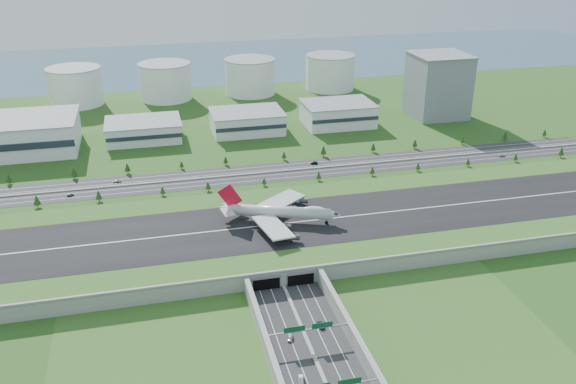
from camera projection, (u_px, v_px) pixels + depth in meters
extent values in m
plane|color=#2E4E18|center=(263.00, 239.00, 340.23)|extent=(1200.00, 1200.00, 0.00)
cube|color=gray|center=(263.00, 233.00, 338.60)|extent=(520.00, 100.00, 8.00)
cube|color=#2C5A1E|center=(263.00, 226.00, 336.93)|extent=(520.00, 100.00, 0.16)
cube|color=black|center=(263.00, 226.00, 336.88)|extent=(520.00, 58.00, 0.12)
cube|color=silver|center=(263.00, 226.00, 336.85)|extent=(520.00, 0.90, 0.02)
cube|color=gray|center=(283.00, 271.00, 292.88)|extent=(520.00, 1.20, 1.20)
cube|color=#28282B|center=(318.00, 367.00, 242.58)|extent=(34.00, 120.00, 0.12)
cube|color=gray|center=(318.00, 366.00, 242.42)|extent=(1.60, 120.00, 0.90)
cube|color=gray|center=(268.00, 350.00, 245.93)|extent=(2.40, 100.00, 8.00)
cube|color=gray|center=(353.00, 337.00, 253.77)|extent=(2.40, 100.00, 8.00)
cube|color=black|center=(266.00, 283.00, 292.54)|extent=(13.00, 1.20, 6.00)
cube|color=black|center=(301.00, 279.00, 296.20)|extent=(13.00, 1.20, 6.00)
cylinder|color=gray|center=(264.00, 344.00, 250.40)|extent=(0.70, 0.70, 7.00)
cylinder|color=gray|center=(351.00, 330.00, 258.58)|extent=(0.70, 0.70, 7.00)
cube|color=gray|center=(308.00, 330.00, 252.98)|extent=(38.00, 0.50, 0.50)
cube|color=#0C4C23|center=(294.00, 329.00, 251.03)|extent=(9.00, 0.30, 2.40)
cube|color=#0C4C23|center=(322.00, 325.00, 253.62)|extent=(9.00, 0.30, 2.40)
cube|color=#0C4C23|center=(350.00, 381.00, 222.56)|extent=(9.00, 0.30, 2.40)
cube|color=#28282B|center=(236.00, 176.00, 424.51)|extent=(560.00, 36.00, 0.12)
cylinder|color=#3D2819|center=(38.00, 205.00, 376.93)|extent=(0.50, 0.50, 2.82)
cone|color=black|center=(37.00, 200.00, 375.46)|extent=(4.39, 4.39, 5.64)
cylinder|color=#3D2819|center=(99.00, 200.00, 384.88)|extent=(0.50, 0.50, 2.61)
cone|color=black|center=(98.00, 195.00, 383.53)|extent=(4.05, 4.05, 5.21)
cylinder|color=#3D2819|center=(163.00, 194.00, 393.52)|extent=(0.50, 0.50, 2.20)
cone|color=black|center=(162.00, 190.00, 392.37)|extent=(3.43, 3.43, 4.41)
cylinder|color=#3D2819|center=(208.00, 190.00, 399.81)|extent=(0.50, 0.50, 2.34)
cone|color=black|center=(208.00, 185.00, 398.60)|extent=(3.64, 3.64, 4.68)
cylinder|color=#3D2819|center=(264.00, 184.00, 407.97)|extent=(0.50, 0.50, 2.03)
cone|color=black|center=(264.00, 181.00, 406.91)|extent=(3.15, 3.15, 4.05)
cylinder|color=#3D2819|center=(319.00, 179.00, 416.11)|extent=(0.50, 0.50, 2.31)
cone|color=black|center=(319.00, 175.00, 414.91)|extent=(3.60, 3.60, 4.63)
cylinder|color=#3D2819|center=(372.00, 174.00, 424.47)|extent=(0.50, 0.50, 2.36)
cone|color=black|center=(372.00, 170.00, 423.24)|extent=(3.67, 3.67, 4.72)
cylinder|color=#3D2819|center=(418.00, 170.00, 431.92)|extent=(0.50, 0.50, 2.20)
cone|color=black|center=(418.00, 166.00, 430.77)|extent=(3.43, 3.43, 4.41)
cylinder|color=#3D2819|center=(468.00, 165.00, 440.35)|extent=(0.50, 0.50, 2.16)
cone|color=black|center=(468.00, 161.00, 439.23)|extent=(3.36, 3.36, 4.31)
cylinder|color=#3D2819|center=(515.00, 160.00, 448.65)|extent=(0.50, 0.50, 2.27)
cone|color=black|center=(516.00, 157.00, 447.47)|extent=(3.53, 3.53, 4.53)
cylinder|color=#3D2819|center=(561.00, 156.00, 456.77)|extent=(0.50, 0.50, 2.85)
cone|color=black|center=(561.00, 151.00, 455.29)|extent=(4.43, 4.43, 5.69)
cylinder|color=#3D2819|center=(9.00, 182.00, 410.98)|extent=(0.50, 0.50, 2.54)
cone|color=black|center=(8.00, 178.00, 409.66)|extent=(3.95, 3.95, 5.08)
cylinder|color=#3D2819|center=(74.00, 176.00, 419.98)|extent=(0.50, 0.50, 2.85)
cone|color=black|center=(74.00, 171.00, 418.50)|extent=(4.44, 4.44, 5.70)
cylinder|color=#3D2819|center=(128.00, 172.00, 427.74)|extent=(0.50, 0.50, 2.65)
cone|color=black|center=(127.00, 167.00, 426.36)|extent=(4.13, 4.13, 5.31)
cylinder|color=#3D2819|center=(182.00, 167.00, 435.97)|extent=(0.50, 0.50, 2.04)
cone|color=black|center=(181.00, 164.00, 434.91)|extent=(3.17, 3.17, 4.08)
cylinder|color=#3D2819|center=(226.00, 164.00, 442.77)|extent=(0.50, 0.50, 2.26)
cone|color=black|center=(226.00, 160.00, 441.59)|extent=(3.51, 3.51, 4.52)
cylinder|color=#3D2819|center=(284.00, 158.00, 452.17)|extent=(0.50, 0.50, 2.23)
cone|color=black|center=(284.00, 155.00, 451.00)|extent=(3.47, 3.47, 4.47)
cylinder|color=#3D2819|center=(323.00, 155.00, 458.59)|extent=(0.50, 0.50, 2.94)
cone|color=black|center=(323.00, 150.00, 457.06)|extent=(4.57, 4.57, 5.88)
cylinder|color=#3D2819|center=(373.00, 151.00, 467.26)|extent=(0.50, 0.50, 2.49)
cone|color=black|center=(373.00, 147.00, 465.96)|extent=(3.87, 3.87, 4.98)
cylinder|color=#3D2819|center=(415.00, 147.00, 474.67)|extent=(0.50, 0.50, 2.60)
cone|color=black|center=(415.00, 143.00, 473.32)|extent=(4.04, 4.04, 5.20)
cylinder|color=#3D2819|center=(462.00, 143.00, 483.58)|extent=(0.50, 0.50, 2.14)
cone|color=black|center=(463.00, 140.00, 482.46)|extent=(3.32, 3.32, 4.27)
cylinder|color=#3D2819|center=(505.00, 139.00, 491.65)|extent=(0.50, 0.50, 2.61)
cone|color=black|center=(506.00, 135.00, 490.30)|extent=(4.05, 4.05, 5.21)
cylinder|color=#3D2819|center=(544.00, 136.00, 499.44)|extent=(0.50, 0.50, 2.32)
cone|color=black|center=(545.00, 132.00, 498.23)|extent=(3.62, 3.62, 4.65)
cube|color=white|center=(144.00, 130.00, 492.86)|extent=(58.00, 42.00, 15.00)
cube|color=white|center=(247.00, 122.00, 510.77)|extent=(58.00, 42.00, 17.00)
cube|color=white|center=(338.00, 114.00, 527.61)|extent=(58.00, 42.00, 19.00)
cube|color=gray|center=(438.00, 86.00, 545.19)|extent=(46.00, 46.00, 55.00)
cylinder|color=white|center=(75.00, 87.00, 582.35)|extent=(50.00, 50.00, 35.00)
cylinder|color=white|center=(165.00, 82.00, 600.67)|extent=(50.00, 50.00, 35.00)
cylinder|color=white|center=(250.00, 77.00, 618.99)|extent=(50.00, 50.00, 35.00)
cylinder|color=white|center=(330.00, 72.00, 637.31)|extent=(50.00, 50.00, 35.00)
cube|color=#3A5870|center=(187.00, 62.00, 766.20)|extent=(1200.00, 260.00, 0.06)
cylinder|color=silver|center=(281.00, 212.00, 339.81)|extent=(54.17, 25.64, 6.35)
cone|color=silver|center=(334.00, 215.00, 336.44)|extent=(9.67, 8.75, 6.35)
cone|color=silver|center=(229.00, 208.00, 343.02)|extent=(11.52, 9.45, 6.35)
ellipsoid|color=silver|center=(315.00, 210.00, 336.74)|extent=(14.41, 9.42, 3.90)
cube|color=silver|center=(273.00, 227.00, 325.16)|extent=(18.46, 31.70, 1.57)
cube|color=silver|center=(281.00, 201.00, 355.72)|extent=(31.51, 28.28, 1.57)
cylinder|color=#38383D|center=(287.00, 227.00, 329.78)|extent=(5.88, 4.61, 2.98)
cylinder|color=#38383D|center=(295.00, 237.00, 319.24)|extent=(5.88, 4.61, 2.98)
cylinder|color=#38383D|center=(292.00, 208.00, 351.35)|extent=(5.88, 4.61, 2.98)
cylinder|color=#38383D|center=(304.00, 201.00, 360.58)|extent=(5.88, 4.61, 2.98)
cube|color=silver|center=(228.00, 212.00, 336.75)|extent=(7.62, 11.72, 0.60)
cube|color=silver|center=(233.00, 202.00, 348.43)|extent=(12.21, 11.51, 0.60)
cube|color=red|center=(230.00, 196.00, 339.84)|extent=(13.53, 5.85, 14.87)
cylinder|color=black|center=(326.00, 223.00, 339.03)|extent=(1.88, 0.69, 1.88)
cylinder|color=black|center=(273.00, 222.00, 339.51)|extent=(1.88, 0.69, 1.88)
cylinder|color=black|center=(275.00, 217.00, 345.26)|extent=(1.88, 0.69, 1.88)
cylinder|color=black|center=(263.00, 222.00, 340.18)|extent=(1.88, 0.69, 1.88)
cylinder|color=black|center=(264.00, 217.00, 345.93)|extent=(1.88, 0.69, 1.88)
imported|color=silver|center=(290.00, 338.00, 257.91)|extent=(3.66, 5.12, 1.62)
imported|color=white|center=(301.00, 380.00, 234.43)|extent=(2.85, 5.49, 1.72)
imported|color=#0C1D3D|center=(321.00, 325.00, 266.52)|extent=(2.64, 5.55, 1.53)
imported|color=#4F5053|center=(70.00, 195.00, 392.82)|extent=(4.88, 2.77, 1.57)
imported|color=black|center=(314.00, 163.00, 444.20)|extent=(5.40, 2.67, 1.70)
imported|color=#BCBCC1|center=(502.00, 155.00, 458.84)|extent=(5.66, 3.06, 1.51)
imported|color=silver|center=(117.00, 181.00, 413.59)|extent=(5.68, 2.31, 1.65)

